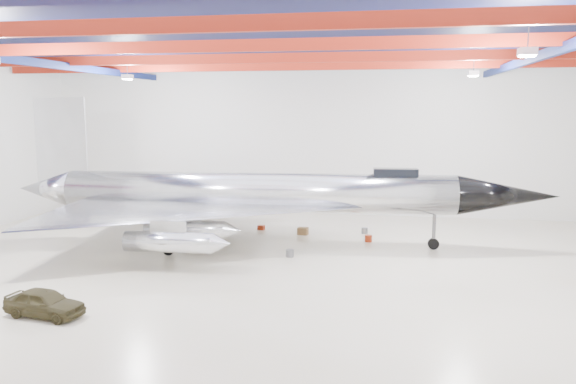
# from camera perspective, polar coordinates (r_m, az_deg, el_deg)

# --- Properties ---
(floor) EXTENTS (40.00, 40.00, 0.00)m
(floor) POSITION_cam_1_polar(r_m,az_deg,el_deg) (27.88, -1.77, -7.80)
(floor) COLOR beige
(floor) RESTS_ON ground
(wall_back) EXTENTS (40.00, 0.00, 40.00)m
(wall_back) POSITION_cam_1_polar(r_m,az_deg,el_deg) (41.61, 2.41, 5.31)
(wall_back) COLOR silver
(wall_back) RESTS_ON floor
(ceiling) EXTENTS (40.00, 40.00, 0.00)m
(ceiling) POSITION_cam_1_polar(r_m,az_deg,el_deg) (26.94, -1.88, 15.26)
(ceiling) COLOR #0A0F38
(ceiling) RESTS_ON wall_back
(ceiling_structure) EXTENTS (39.50, 29.50, 1.08)m
(ceiling_structure) POSITION_cam_1_polar(r_m,az_deg,el_deg) (26.87, -1.88, 13.83)
(ceiling_structure) COLOR maroon
(ceiling_structure) RESTS_ON ceiling
(jet_aircraft) EXTENTS (31.01, 18.87, 8.45)m
(jet_aircraft) POSITION_cam_1_polar(r_m,az_deg,el_deg) (32.09, -3.22, -0.56)
(jet_aircraft) COLOR silver
(jet_aircraft) RESTS_ON floor
(jeep) EXTENTS (3.29, 1.71, 1.07)m
(jeep) POSITION_cam_1_polar(r_m,az_deg,el_deg) (23.56, -23.50, -10.27)
(jeep) COLOR #36311B
(jeep) RESTS_ON floor
(crate_ply) EXTENTS (0.54, 0.48, 0.31)m
(crate_ply) POSITION_cam_1_polar(r_m,az_deg,el_deg) (32.56, -7.85, -5.20)
(crate_ply) COLOR olive
(crate_ply) RESTS_ON floor
(toolbox_red) EXTENTS (0.48, 0.42, 0.29)m
(toolbox_red) POSITION_cam_1_polar(r_m,az_deg,el_deg) (36.56, -2.74, -3.62)
(toolbox_red) COLOR maroon
(toolbox_red) RESTS_ON floor
(engine_drum) EXTENTS (0.52, 0.52, 0.39)m
(engine_drum) POSITION_cam_1_polar(r_m,az_deg,el_deg) (29.99, 0.19, -6.24)
(engine_drum) COLOR #59595B
(engine_drum) RESTS_ON floor
(parts_bin) EXTENTS (0.69, 0.59, 0.43)m
(parts_bin) POSITION_cam_1_polar(r_m,az_deg,el_deg) (35.15, 1.53, -3.99)
(parts_bin) COLOR olive
(parts_bin) RESTS_ON floor
(tool_chest) EXTENTS (0.53, 0.53, 0.39)m
(tool_chest) POSITION_cam_1_polar(r_m,az_deg,el_deg) (33.62, 8.17, -4.69)
(tool_chest) COLOR maroon
(tool_chest) RESTS_ON floor
(spares_box) EXTENTS (0.41, 0.41, 0.36)m
(spares_box) POSITION_cam_1_polar(r_m,az_deg,el_deg) (35.75, 7.79, -3.91)
(spares_box) COLOR #59595B
(spares_box) RESTS_ON floor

